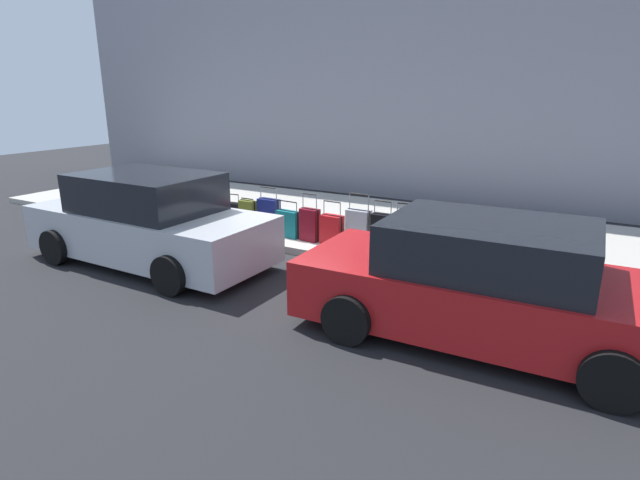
% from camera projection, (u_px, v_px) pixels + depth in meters
% --- Properties ---
extents(ground_plane, '(40.00, 40.00, 0.00)m').
position_uv_depth(ground_plane, '(274.00, 251.00, 10.02)').
color(ground_plane, black).
extents(sidewalk_curb, '(18.00, 5.00, 0.14)m').
position_uv_depth(sidewalk_curb, '(334.00, 220.00, 12.08)').
color(sidewalk_curb, '#ADA89E').
rests_on(sidewalk_curb, ground_plane).
extents(suitcase_maroon_0, '(0.40, 0.26, 0.84)m').
position_uv_depth(suitcase_maroon_0, '(485.00, 253.00, 8.58)').
color(suitcase_maroon_0, maroon).
rests_on(suitcase_maroon_0, sidewalk_curb).
extents(suitcase_teal_1, '(0.40, 0.23, 0.87)m').
position_uv_depth(suitcase_teal_1, '(459.00, 248.00, 8.83)').
color(suitcase_teal_1, '#0F606B').
rests_on(suitcase_teal_1, sidewalk_curb).
extents(suitcase_navy_2, '(0.37, 0.21, 0.60)m').
position_uv_depth(suitcase_navy_2, '(433.00, 245.00, 9.02)').
color(suitcase_navy_2, navy).
rests_on(suitcase_navy_2, sidewalk_curb).
extents(suitcase_olive_3, '(0.47, 0.29, 0.98)m').
position_uv_depth(suitcase_olive_3, '(407.00, 237.00, 9.21)').
color(suitcase_olive_3, '#59601E').
rests_on(suitcase_olive_3, sidewalk_curb).
extents(suitcase_black_4, '(0.40, 0.23, 0.97)m').
position_uv_depth(suitcase_black_4, '(382.00, 233.00, 9.48)').
color(suitcase_black_4, black).
rests_on(suitcase_black_4, sidewalk_curb).
extents(suitcase_silver_5, '(0.46, 0.25, 1.05)m').
position_uv_depth(suitcase_silver_5, '(358.00, 228.00, 9.75)').
color(suitcase_silver_5, '#9EA0A8').
rests_on(suitcase_silver_5, sidewalk_curb).
extents(suitcase_red_6, '(0.45, 0.27, 0.86)m').
position_uv_depth(suitcase_red_6, '(332.00, 230.00, 9.94)').
color(suitcase_red_6, red).
rests_on(suitcase_red_6, sidewalk_curb).
extents(suitcase_maroon_7, '(0.40, 0.24, 0.97)m').
position_uv_depth(suitcase_maroon_7, '(310.00, 225.00, 10.14)').
color(suitcase_maroon_7, maroon).
rests_on(suitcase_maroon_7, sidewalk_curb).
extents(suitcase_teal_8, '(0.51, 0.23, 0.76)m').
position_uv_depth(suitcase_teal_8, '(288.00, 224.00, 10.41)').
color(suitcase_teal_8, '#0F606B').
rests_on(suitcase_teal_8, sidewalk_curb).
extents(suitcase_navy_9, '(0.47, 0.23, 0.97)m').
position_uv_depth(suitcase_navy_9, '(269.00, 215.00, 10.76)').
color(suitcase_navy_9, navy).
rests_on(suitcase_navy_9, sidewalk_curb).
extents(suitcase_olive_10, '(0.38, 0.20, 0.70)m').
position_uv_depth(suitcase_olive_10, '(248.00, 215.00, 10.94)').
color(suitcase_olive_10, '#59601E').
rests_on(suitcase_olive_10, sidewalk_curb).
extents(suitcase_black_11, '(0.51, 0.24, 0.74)m').
position_uv_depth(suitcase_black_11, '(231.00, 214.00, 11.24)').
color(suitcase_black_11, black).
rests_on(suitcase_black_11, sidewalk_curb).
extents(fire_hydrant, '(0.39, 0.21, 0.78)m').
position_uv_depth(fire_hydrant, '(203.00, 205.00, 11.53)').
color(fire_hydrant, '#D89E0C').
rests_on(fire_hydrant, sidewalk_curb).
extents(bollard_post, '(0.14, 0.14, 0.72)m').
position_uv_depth(bollard_post, '(174.00, 204.00, 11.77)').
color(bollard_post, brown).
rests_on(bollard_post, sidewalk_curb).
extents(parked_car_red_0, '(4.70, 2.21, 1.53)m').
position_uv_depth(parked_car_red_0, '(485.00, 285.00, 6.36)').
color(parked_car_red_0, '#AD1619').
rests_on(parked_car_red_0, ground_plane).
extents(parked_car_silver_1, '(4.65, 2.11, 1.64)m').
position_uv_depth(parked_car_silver_1, '(149.00, 222.00, 9.16)').
color(parked_car_silver_1, '#B2B5BA').
rests_on(parked_car_silver_1, ground_plane).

